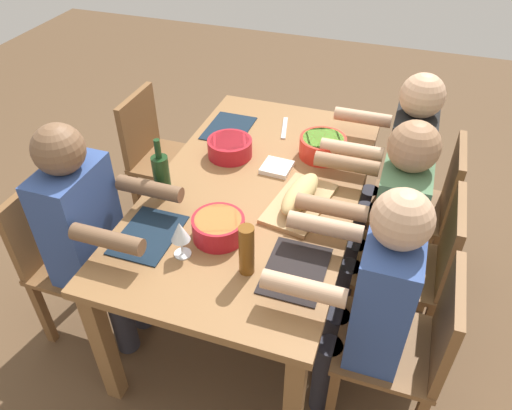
# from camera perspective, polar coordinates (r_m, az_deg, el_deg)

# --- Properties ---
(ground_plane) EXTENTS (8.00, 8.00, 0.00)m
(ground_plane) POSITION_cam_1_polar(r_m,az_deg,el_deg) (2.83, 0.00, -9.96)
(ground_plane) COLOR brown
(dining_table) EXTENTS (1.69, 0.96, 0.74)m
(dining_table) POSITION_cam_1_polar(r_m,az_deg,el_deg) (2.38, 0.00, 0.49)
(dining_table) COLOR olive
(dining_table) RESTS_ON ground_plane
(chair_near_center) EXTENTS (0.40, 0.40, 0.85)m
(chair_near_center) POSITION_cam_1_polar(r_m,az_deg,el_deg) (2.42, 18.33, -6.50)
(chair_near_center) COLOR brown
(chair_near_center) RESTS_ON ground_plane
(diner_near_center) EXTENTS (0.41, 0.53, 1.20)m
(diner_near_center) POSITION_cam_1_polar(r_m,az_deg,el_deg) (2.27, 14.87, -1.77)
(diner_near_center) COLOR #2D2D38
(diner_near_center) RESTS_ON ground_plane
(chair_far_right) EXTENTS (0.40, 0.40, 0.85)m
(chair_far_right) POSITION_cam_1_polar(r_m,az_deg,el_deg) (3.11, -11.36, 5.98)
(chair_far_right) COLOR brown
(chair_far_right) RESTS_ON ground_plane
(chair_far_left) EXTENTS (0.40, 0.40, 0.85)m
(chair_far_left) POSITION_cam_1_polar(r_m,az_deg,el_deg) (2.52, -21.16, -5.24)
(chair_far_left) COLOR brown
(chair_far_left) RESTS_ON ground_plane
(diner_far_left) EXTENTS (0.41, 0.53, 1.20)m
(diner_far_left) POSITION_cam_1_polar(r_m,az_deg,el_deg) (2.28, -18.72, -2.51)
(diner_far_left) COLOR #2D2D38
(diner_far_left) RESTS_ON ground_plane
(chair_near_right) EXTENTS (0.40, 0.40, 0.85)m
(chair_near_right) POSITION_cam_1_polar(r_m,az_deg,el_deg) (2.78, 19.01, 0.05)
(chair_near_right) COLOR brown
(chair_near_right) RESTS_ON ground_plane
(diner_near_right) EXTENTS (0.41, 0.53, 1.20)m
(diner_near_right) POSITION_cam_1_polar(r_m,az_deg,el_deg) (2.65, 16.08, 4.47)
(diner_near_right) COLOR #2D2D38
(diner_near_right) RESTS_ON ground_plane
(chair_near_left) EXTENTS (0.40, 0.40, 0.85)m
(chair_near_left) POSITION_cam_1_polar(r_m,az_deg,el_deg) (2.11, 17.39, -15.15)
(chair_near_left) COLOR brown
(chair_near_left) RESTS_ON ground_plane
(diner_near_left) EXTENTS (0.41, 0.53, 1.20)m
(diner_near_left) POSITION_cam_1_polar(r_m,az_deg,el_deg) (1.94, 13.19, -10.33)
(diner_near_left) COLOR #2D2D38
(diner_near_left) RESTS_ON ground_plane
(serving_bowl_fruit) EXTENTS (0.22, 0.22, 0.10)m
(serving_bowl_fruit) POSITION_cam_1_polar(r_m,az_deg,el_deg) (2.03, -4.37, -2.49)
(serving_bowl_fruit) COLOR #B21923
(serving_bowl_fruit) RESTS_ON dining_table
(serving_bowl_salad) EXTENTS (0.24, 0.24, 0.10)m
(serving_bowl_salad) POSITION_cam_1_polar(r_m,az_deg,el_deg) (2.54, 7.71, 6.84)
(serving_bowl_salad) COLOR red
(serving_bowl_salad) RESTS_ON dining_table
(serving_bowl_pasta) EXTENTS (0.23, 0.23, 0.09)m
(serving_bowl_pasta) POSITION_cam_1_polar(r_m,az_deg,el_deg) (2.52, -3.04, 6.75)
(serving_bowl_pasta) COLOR #B21923
(serving_bowl_pasta) RESTS_ON dining_table
(cutting_board) EXTENTS (0.43, 0.28, 0.02)m
(cutting_board) POSITION_cam_1_polar(r_m,az_deg,el_deg) (2.22, 5.05, 0.19)
(cutting_board) COLOR tan
(cutting_board) RESTS_ON dining_table
(bread_loaf) EXTENTS (0.33, 0.16, 0.09)m
(bread_loaf) POSITION_cam_1_polar(r_m,az_deg,el_deg) (2.18, 5.13, 1.31)
(bread_loaf) COLOR tan
(bread_loaf) RESTS_ON cutting_board
(wine_bottle) EXTENTS (0.08, 0.08, 0.29)m
(wine_bottle) POSITION_cam_1_polar(r_m,az_deg,el_deg) (2.26, -10.88, 3.47)
(wine_bottle) COLOR #193819
(wine_bottle) RESTS_ON dining_table
(beer_bottle) EXTENTS (0.06, 0.06, 0.22)m
(beer_bottle) POSITION_cam_1_polar(r_m,az_deg,el_deg) (1.84, -1.10, -5.25)
(beer_bottle) COLOR brown
(beer_bottle) RESTS_ON dining_table
(wine_glass) EXTENTS (0.08, 0.08, 0.17)m
(wine_glass) POSITION_cam_1_polar(r_m,az_deg,el_deg) (1.92, -8.78, -3.20)
(wine_glass) COLOR silver
(wine_glass) RESTS_ON dining_table
(placemat_far_right) EXTENTS (0.32, 0.23, 0.01)m
(placemat_far_right) POSITION_cam_1_polar(r_m,az_deg,el_deg) (2.78, -3.17, 8.88)
(placemat_far_right) COLOR #142333
(placemat_far_right) RESTS_ON dining_table
(placemat_far_left) EXTENTS (0.32, 0.23, 0.01)m
(placemat_far_left) POSITION_cam_1_polar(r_m,az_deg,el_deg) (2.11, -12.33, -3.38)
(placemat_far_left) COLOR #142333
(placemat_far_left) RESTS_ON dining_table
(placemat_near_left) EXTENTS (0.32, 0.23, 0.01)m
(placemat_near_left) POSITION_cam_1_polar(r_m,az_deg,el_deg) (1.92, 4.58, -7.53)
(placemat_near_left) COLOR black
(placemat_near_left) RESTS_ON dining_table
(carving_knife) EXTENTS (0.23, 0.07, 0.01)m
(carving_knife) POSITION_cam_1_polar(r_m,az_deg,el_deg) (2.78, 3.31, 8.89)
(carving_knife) COLOR silver
(carving_knife) RESTS_ON dining_table
(napkin_stack) EXTENTS (0.15, 0.15, 0.02)m
(napkin_stack) POSITION_cam_1_polar(r_m,az_deg,el_deg) (2.44, 2.42, 4.37)
(napkin_stack) COLOR white
(napkin_stack) RESTS_ON dining_table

